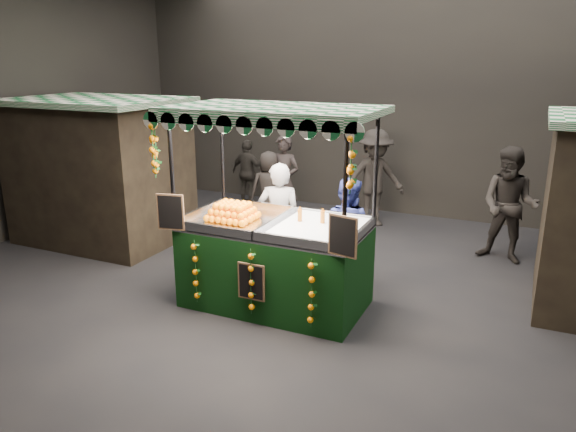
% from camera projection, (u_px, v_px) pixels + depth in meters
% --- Properties ---
extents(ground, '(12.00, 12.00, 0.00)m').
position_uv_depth(ground, '(299.00, 300.00, 7.67)').
color(ground, black).
rests_on(ground, ground).
extents(market_hall, '(12.10, 10.10, 5.05)m').
position_uv_depth(market_hall, '(301.00, 50.00, 6.71)').
color(market_hall, black).
rests_on(market_hall, ground).
extents(neighbour_stall_left, '(3.00, 2.20, 2.60)m').
position_uv_depth(neighbour_stall_left, '(101.00, 170.00, 9.93)').
color(neighbour_stall_left, black).
rests_on(neighbour_stall_left, ground).
extents(juice_stall, '(2.79, 1.64, 2.71)m').
position_uv_depth(juice_stall, '(275.00, 247.00, 7.28)').
color(juice_stall, black).
rests_on(juice_stall, ground).
extents(vendor_grey, '(0.76, 0.62, 1.80)m').
position_uv_depth(vendor_grey, '(279.00, 221.00, 8.24)').
color(vendor_grey, gray).
rests_on(vendor_grey, ground).
extents(vendor_blue, '(0.88, 0.73, 1.64)m').
position_uv_depth(vendor_blue, '(347.00, 231.00, 8.03)').
color(vendor_blue, navy).
rests_on(vendor_blue, ground).
extents(shopper_0, '(0.72, 0.52, 1.83)m').
position_uv_depth(shopper_0, '(284.00, 181.00, 10.80)').
color(shopper_0, '#2A2322').
rests_on(shopper_0, ground).
extents(shopper_1, '(1.07, 0.92, 1.93)m').
position_uv_depth(shopper_1, '(509.00, 205.00, 8.87)').
color(shopper_1, '#282320').
rests_on(shopper_1, ground).
extents(shopper_2, '(0.93, 0.51, 1.50)m').
position_uv_depth(shopper_2, '(248.00, 173.00, 12.40)').
color(shopper_2, '#2D2924').
rests_on(shopper_2, ground).
extents(shopper_3, '(1.43, 1.36, 1.95)m').
position_uv_depth(shopper_3, '(374.00, 178.00, 10.79)').
color(shopper_3, black).
rests_on(shopper_3, ground).
extents(shopper_4, '(0.89, 0.82, 1.53)m').
position_uv_depth(shopper_4, '(269.00, 189.00, 10.82)').
color(shopper_4, black).
rests_on(shopper_4, ground).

